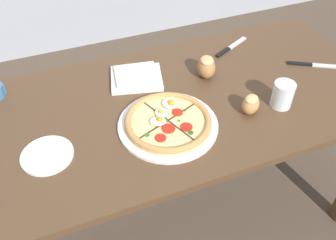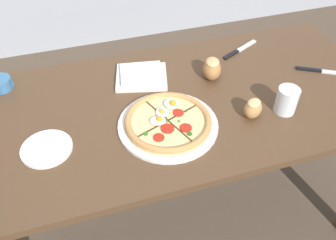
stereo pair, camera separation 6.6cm
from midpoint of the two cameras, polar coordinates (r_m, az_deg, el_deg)
The scene contains 11 objects.
ground_plane at distance 1.95m, azimuth 3.26°, elevation -14.21°, with size 12.00×12.00×0.00m, color brown.
dining_table at distance 1.43m, azimuth 4.30°, elevation 0.23°, with size 1.59×0.77×0.77m.
pizza at distance 1.24m, azimuth 1.51°, elevation -0.39°, with size 0.35×0.35×0.05m.
ramekin_bowl at distance 1.53m, azimuth -24.16°, elevation 5.35°, with size 0.09×0.09×0.05m.
napkin_folded at distance 1.45m, azimuth -2.99°, elevation 7.06°, with size 0.24×0.22×0.04m.
bread_piece_near at distance 1.31m, azimuth 14.90°, elevation 1.82°, with size 0.10×0.09×0.07m.
bread_piece_mid at distance 1.46m, azimuth 8.36°, elevation 8.17°, with size 0.10×0.12×0.09m.
knife_main at distance 1.65m, azimuth 25.00°, elevation 7.04°, with size 0.22×0.14×0.01m.
knife_spare at distance 1.68m, azimuth 12.54°, elevation 10.92°, with size 0.21×0.11×0.01m.
water_glass at distance 1.36m, azimuth 19.77°, elevation 2.79°, with size 0.08×0.08×0.10m.
side_saucer at distance 1.23m, azimuth -17.44°, elevation -4.43°, with size 0.17×0.17×0.01m.
Camera 2 is at (-0.38, -0.97, 1.64)m, focal length 38.00 mm.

